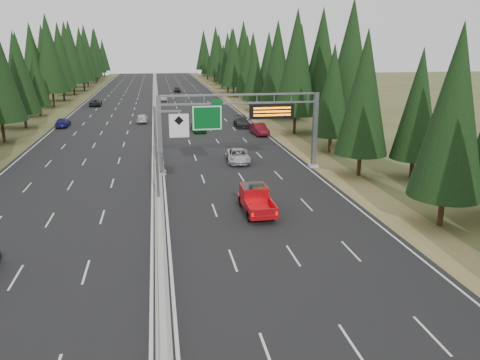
# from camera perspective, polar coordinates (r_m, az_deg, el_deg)

# --- Properties ---
(road) EXTENTS (32.00, 260.00, 0.08)m
(road) POSITION_cam_1_polar(r_m,az_deg,el_deg) (91.64, -10.21, 8.08)
(road) COLOR black
(road) RESTS_ON ground
(shoulder_right) EXTENTS (3.60, 260.00, 0.06)m
(shoulder_right) POSITION_cam_1_polar(r_m,az_deg,el_deg) (93.31, 0.90, 8.47)
(shoulder_right) COLOR olive
(shoulder_right) RESTS_ON ground
(shoulder_left) EXTENTS (3.60, 260.00, 0.06)m
(shoulder_left) POSITION_cam_1_polar(r_m,az_deg,el_deg) (93.39, -21.27, 7.39)
(shoulder_left) COLOR #3E4922
(shoulder_left) RESTS_ON ground
(median_barrier) EXTENTS (0.70, 260.00, 0.85)m
(median_barrier) POSITION_cam_1_polar(r_m,az_deg,el_deg) (91.59, -10.22, 8.31)
(median_barrier) COLOR #9C9C97
(median_barrier) RESTS_ON road
(sign_gantry) EXTENTS (16.75, 0.98, 7.80)m
(sign_gantry) POSITION_cam_1_polar(r_m,az_deg,el_deg) (47.05, 0.74, 7.30)
(sign_gantry) COLOR slate
(sign_gantry) RESTS_ON road
(hov_sign_pole) EXTENTS (2.80, 0.50, 8.00)m
(hov_sign_pole) POSITION_cam_1_polar(r_m,az_deg,el_deg) (36.59, -9.25, 3.65)
(hov_sign_pole) COLOR slate
(hov_sign_pole) RESTS_ON road
(tree_row_right) EXTENTS (12.01, 245.76, 18.90)m
(tree_row_right) POSITION_cam_1_polar(r_m,az_deg,el_deg) (91.52, 3.91, 14.09)
(tree_row_right) COLOR black
(tree_row_right) RESTS_ON ground
(tree_row_left) EXTENTS (11.49, 245.08, 18.98)m
(tree_row_left) POSITION_cam_1_polar(r_m,az_deg,el_deg) (96.18, -24.01, 13.06)
(tree_row_left) COLOR black
(tree_row_left) RESTS_ON ground
(silver_minivan) EXTENTS (2.81, 5.34, 1.43)m
(silver_minivan) POSITION_cam_1_polar(r_m,az_deg,el_deg) (51.43, -0.23, 2.99)
(silver_minivan) COLOR #B7B6BB
(silver_minivan) RESTS_ON road
(red_pickup) EXTENTS (2.06, 5.77, 1.88)m
(red_pickup) POSITION_cam_1_polar(r_m,az_deg,el_deg) (36.31, 1.85, -2.14)
(red_pickup) COLOR black
(red_pickup) RESTS_ON road
(car_ahead_green) EXTENTS (2.21, 4.73, 1.57)m
(car_ahead_green) POSITION_cam_1_polar(r_m,az_deg,el_deg) (70.17, -5.11, 6.53)
(car_ahead_green) COLOR #13541D
(car_ahead_green) RESTS_ON road
(car_ahead_dkred) EXTENTS (2.16, 5.01, 1.61)m
(car_ahead_dkred) POSITION_cam_1_polar(r_m,az_deg,el_deg) (67.38, 2.35, 6.20)
(car_ahead_dkred) COLOR #580C17
(car_ahead_dkred) RESTS_ON road
(car_ahead_dkgrey) EXTENTS (2.27, 5.28, 1.52)m
(car_ahead_dkgrey) POSITION_cam_1_polar(r_m,az_deg,el_deg) (74.15, 0.21, 7.10)
(car_ahead_dkgrey) COLOR black
(car_ahead_dkgrey) RESTS_ON road
(car_ahead_white) EXTENTS (2.46, 4.87, 1.32)m
(car_ahead_white) POSITION_cam_1_polar(r_m,az_deg,el_deg) (110.76, -9.40, 9.84)
(car_ahead_white) COLOR beige
(car_ahead_white) RESTS_ON road
(car_ahead_far) EXTENTS (1.81, 4.17, 1.40)m
(car_ahead_far) POSITION_cam_1_polar(r_m,az_deg,el_deg) (131.06, -7.67, 10.88)
(car_ahead_far) COLOR black
(car_ahead_far) RESTS_ON road
(car_onc_blue) EXTENTS (1.92, 4.66, 1.35)m
(car_onc_blue) POSITION_cam_1_polar(r_m,az_deg,el_deg) (79.13, -20.80, 6.57)
(car_onc_blue) COLOR navy
(car_onc_blue) RESTS_ON road
(car_onc_white) EXTENTS (1.84, 4.39, 1.49)m
(car_onc_white) POSITION_cam_1_polar(r_m,az_deg,el_deg) (79.81, -11.84, 7.39)
(car_onc_white) COLOR silver
(car_onc_white) RESTS_ON road
(car_onc_far) EXTENTS (2.55, 5.16, 1.41)m
(car_onc_far) POSITION_cam_1_polar(r_m,az_deg,el_deg) (104.54, -17.20, 9.01)
(car_onc_far) COLOR black
(car_onc_far) RESTS_ON road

